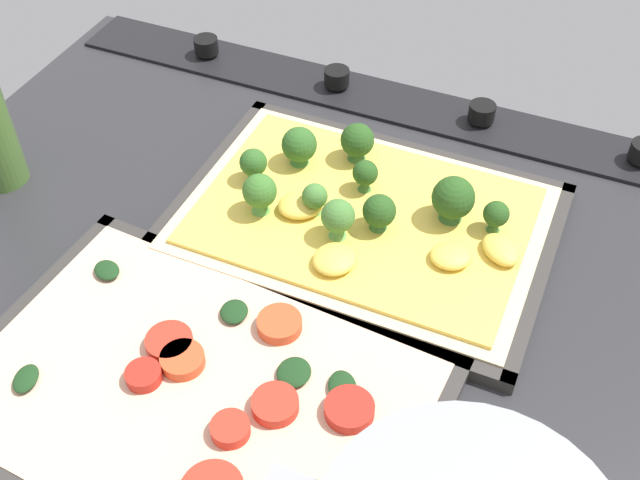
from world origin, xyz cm
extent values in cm
cube|color=#28282B|center=(0.00, 0.00, -1.50)|extent=(81.98, 63.61, 3.00)
cube|color=black|center=(0.00, -28.31, 0.40)|extent=(78.70, 7.00, 0.80)
cylinder|color=black|center=(-8.20, -28.31, 1.70)|extent=(2.80, 2.80, 1.80)
cylinder|color=black|center=(8.20, -28.31, 1.70)|extent=(2.80, 2.80, 1.80)
cylinder|color=black|center=(24.59, -28.31, 1.70)|extent=(2.80, 2.80, 1.80)
cube|color=#33302D|center=(-2.31, -8.91, 0.25)|extent=(34.23, 24.79, 0.50)
cube|color=#33302D|center=(-2.39, -20.59, 0.65)|extent=(34.06, 1.43, 1.30)
cube|color=#33302D|center=(-2.23, 2.77, 0.65)|extent=(34.06, 1.43, 1.30)
cube|color=#33302D|center=(-18.74, -8.80, 0.65)|extent=(1.37, 24.57, 1.30)
cube|color=#33302D|center=(14.12, -9.03, 0.65)|extent=(1.37, 24.57, 1.30)
cube|color=beige|center=(-2.31, -8.91, 1.00)|extent=(31.81, 22.38, 1.00)
cube|color=#EDC64C|center=(-2.31, -8.91, 1.70)|extent=(29.26, 20.14, 0.40)
cone|color=#4D8B3F|center=(5.90, -13.20, 2.36)|extent=(1.87, 1.87, 0.91)
sphere|color=#2D5B23|center=(5.90, -13.20, 4.08)|extent=(3.39, 3.39, 3.39)
cone|color=#68AD54|center=(-1.26, -5.39, 2.54)|extent=(1.64, 1.64, 1.29)
sphere|color=#427533|center=(-1.26, -5.39, 4.30)|extent=(2.98, 2.98, 2.98)
cone|color=#427635|center=(-9.72, -11.42, 2.43)|extent=(2.11, 2.11, 1.06)
sphere|color=#264C1C|center=(-9.72, -11.42, 4.39)|extent=(3.83, 3.83, 3.83)
cone|color=#427635|center=(-4.19, -7.77, 2.35)|extent=(1.63, 1.63, 0.90)
sphere|color=#264C1C|center=(-4.19, -7.77, 3.92)|extent=(2.97, 2.97, 2.97)
cone|color=#68AD54|center=(1.76, -7.36, 2.44)|extent=(1.28, 1.28, 1.09)
sphere|color=#427533|center=(1.76, -7.36, 3.86)|extent=(2.33, 2.33, 2.33)
cone|color=#4D8B3F|center=(8.79, -9.23, 2.45)|extent=(1.44, 1.44, 1.11)
sphere|color=#2D5B23|center=(8.79, -9.23, 3.99)|extent=(2.61, 2.61, 2.61)
cone|color=#427635|center=(-13.63, -11.48, 2.44)|extent=(1.27, 1.27, 1.08)
sphere|color=#264C1C|center=(-13.63, -11.48, 3.85)|extent=(2.31, 2.31, 2.31)
cone|color=#427635|center=(-1.26, -12.03, 2.45)|extent=(1.31, 1.31, 1.10)
sphere|color=#264C1C|center=(-1.26, -12.03, 3.89)|extent=(2.38, 2.38, 2.38)
cone|color=#427635|center=(1.03, -15.91, 2.42)|extent=(1.79, 1.79, 1.03)
sphere|color=#264C1C|center=(1.03, -15.91, 4.16)|extent=(3.26, 3.26, 3.26)
cone|color=#5B9F46|center=(6.33, -5.61, 2.52)|extent=(1.71, 1.71, 1.24)
sphere|color=#386B28|center=(6.33, -5.61, 4.31)|extent=(3.11, 3.11, 3.11)
ellipsoid|color=#EDC64C|center=(3.05, -7.07, 2.52)|extent=(5.37, 5.18, 1.45)
ellipsoid|color=#EDC64C|center=(-2.30, -2.17, 2.48)|extent=(4.71, 4.90, 1.36)
ellipsoid|color=#EDC64C|center=(-11.20, -6.44, 2.43)|extent=(4.67, 4.53, 1.25)
ellipsoid|color=#EDC64C|center=(-14.93, -8.76, 2.49)|extent=(4.76, 4.72, 1.38)
cube|color=#33302D|center=(2.72, 13.41, 0.25)|extent=(37.13, 27.06, 0.50)
cube|color=#33302D|center=(1.92, 1.69, 0.65)|extent=(35.52, 3.62, 1.30)
cube|color=#33302D|center=(19.84, 12.24, 0.65)|extent=(2.88, 24.72, 1.30)
cube|color=#D8AC8F|center=(2.72, 13.41, 0.95)|extent=(34.57, 24.50, 0.90)
cylinder|color=#D14723|center=(4.55, 11.55, 1.90)|extent=(3.42, 3.42, 1.00)
cylinder|color=red|center=(-1.56, 15.39, 1.90)|extent=(2.87, 2.87, 1.00)
cylinder|color=#B22319|center=(-8.73, 10.59, 1.90)|extent=(3.67, 3.67, 1.00)
cylinder|color=red|center=(-3.62, 12.34, 1.90)|extent=(3.50, 3.50, 1.00)
cylinder|color=red|center=(6.31, 10.51, 1.90)|extent=(3.70, 3.70, 1.00)
cylinder|color=#B22319|center=(6.52, 13.92, 1.90)|extent=(2.74, 2.74, 1.00)
cylinder|color=#D14723|center=(-0.77, 5.52, 1.90)|extent=(3.59, 3.59, 1.00)
ellipsoid|color=#193819|center=(-7.55, 8.99, 1.80)|extent=(3.37, 3.70, 0.60)
ellipsoid|color=#193819|center=(14.51, 17.57, 1.80)|extent=(2.52, 3.02, 0.60)
ellipsoid|color=#193819|center=(3.17, 5.74, 1.80)|extent=(3.01, 3.18, 0.60)
ellipsoid|color=#193819|center=(15.15, 5.96, 1.80)|extent=(3.10, 2.86, 0.60)
ellipsoid|color=#193819|center=(-3.68, 9.17, 1.80)|extent=(2.90, 3.11, 0.60)
camera|label=1|loc=(-18.83, 39.62, 50.81)|focal=43.95mm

